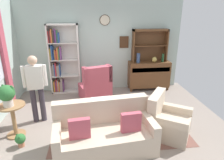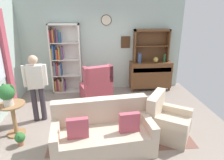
% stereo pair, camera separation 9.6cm
% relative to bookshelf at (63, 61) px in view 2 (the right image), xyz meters
% --- Properties ---
extents(ground_plane, '(5.40, 4.60, 0.02)m').
position_rel_bookshelf_xyz_m(ground_plane, '(1.24, -1.94, -1.01)').
color(ground_plane, gray).
extents(wall_back, '(5.00, 0.09, 2.80)m').
position_rel_bookshelf_xyz_m(wall_back, '(1.24, 0.19, 0.40)').
color(wall_back, '#ADC1B7').
rests_on(wall_back, ground_plane).
extents(area_rug, '(2.85, 1.68, 0.01)m').
position_rel_bookshelf_xyz_m(area_rug, '(1.44, -2.24, -1.00)').
color(area_rug, brown).
rests_on(area_rug, ground_plane).
extents(bookshelf, '(0.90, 0.30, 2.10)m').
position_rel_bookshelf_xyz_m(bookshelf, '(0.00, 0.00, 0.00)').
color(bookshelf, silver).
rests_on(bookshelf, ground_plane).
extents(sideboard, '(1.30, 0.45, 0.92)m').
position_rel_bookshelf_xyz_m(sideboard, '(2.73, -0.08, -0.49)').
color(sideboard, brown).
rests_on(sideboard, ground_plane).
extents(sideboard_hutch, '(1.10, 0.26, 1.00)m').
position_rel_bookshelf_xyz_m(sideboard_hutch, '(2.73, 0.03, 0.56)').
color(sideboard_hutch, brown).
rests_on(sideboard_hutch, sideboard).
extents(vase_tall, '(0.11, 0.11, 0.30)m').
position_rel_bookshelf_xyz_m(vase_tall, '(2.34, -0.16, 0.07)').
color(vase_tall, '#33476B').
rests_on(vase_tall, sideboard).
extents(vase_round, '(0.15, 0.15, 0.17)m').
position_rel_bookshelf_xyz_m(vase_round, '(2.86, -0.15, 0.00)').
color(vase_round, tan).
rests_on(vase_round, sideboard).
extents(bottle_wine, '(0.07, 0.07, 0.27)m').
position_rel_bookshelf_xyz_m(bottle_wine, '(3.12, -0.17, 0.05)').
color(bottle_wine, '#194223').
rests_on(bottle_wine, sideboard).
extents(couch_floral, '(1.88, 1.04, 0.90)m').
position_rel_bookshelf_xyz_m(couch_floral, '(1.06, -2.89, -0.69)').
color(couch_floral, beige).
rests_on(couch_floral, ground_plane).
extents(armchair_floral, '(1.07, 1.06, 0.88)m').
position_rel_bookshelf_xyz_m(armchair_floral, '(2.38, -2.60, -0.71)').
color(armchair_floral, beige).
rests_on(armchair_floral, ground_plane).
extents(wingback_chair, '(0.98, 0.99, 1.05)m').
position_rel_bookshelf_xyz_m(wingback_chair, '(0.99, -0.74, -0.62)').
color(wingback_chair, '#B74C5B').
rests_on(wingback_chair, ground_plane).
extents(plant_stand, '(0.52, 0.52, 0.70)m').
position_rel_bookshelf_xyz_m(plant_stand, '(-0.74, -2.26, -0.57)').
color(plant_stand, '#997047').
rests_on(plant_stand, ground_plane).
extents(potted_plant_large, '(0.32, 0.32, 0.44)m').
position_rel_bookshelf_xyz_m(potted_plant_large, '(-0.76, -2.31, -0.05)').
color(potted_plant_large, beige).
rests_on(potted_plant_large, plant_stand).
extents(potted_plant_small, '(0.19, 0.19, 0.27)m').
position_rel_bookshelf_xyz_m(potted_plant_small, '(-0.52, -2.66, -0.85)').
color(potted_plant_small, '#AD6B4C').
rests_on(potted_plant_small, ground_plane).
extents(person_reading, '(0.53, 0.25, 1.56)m').
position_rel_bookshelf_xyz_m(person_reading, '(-0.37, -1.72, -0.10)').
color(person_reading, '#38333D').
rests_on(person_reading, ground_plane).
extents(coffee_table, '(0.80, 0.50, 0.42)m').
position_rel_bookshelf_xyz_m(coffee_table, '(1.33, -2.09, -0.65)').
color(coffee_table, brown).
rests_on(coffee_table, ground_plane).
extents(book_stack, '(0.22, 0.16, 0.07)m').
position_rel_bookshelf_xyz_m(book_stack, '(1.35, -2.09, -0.55)').
color(book_stack, '#723F7F').
rests_on(book_stack, coffee_table).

